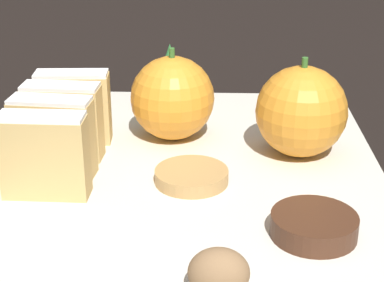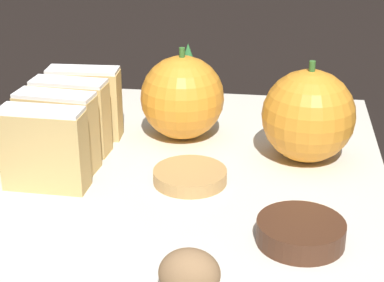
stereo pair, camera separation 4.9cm
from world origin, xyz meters
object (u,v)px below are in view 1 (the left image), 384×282
object	(u,v)px
orange_far	(301,111)
walnut	(219,273)
chocolate_cookie	(314,225)
orange_near	(172,98)

from	to	relation	value
orange_far	walnut	world-z (taller)	orange_far
chocolate_cookie	walnut	bearing A→B (deg)	-134.05
orange_far	walnut	distance (m)	0.21
orange_near	walnut	bearing A→B (deg)	-80.06
walnut	chocolate_cookie	xyz separation A→B (m)	(0.06, 0.07, -0.01)
orange_near	orange_far	bearing A→B (deg)	-16.55
orange_near	chocolate_cookie	xyz separation A→B (m)	(0.10, -0.16, -0.03)
walnut	orange_near	bearing A→B (deg)	99.94
orange_near	orange_far	world-z (taller)	orange_far
walnut	chocolate_cookie	world-z (taller)	walnut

